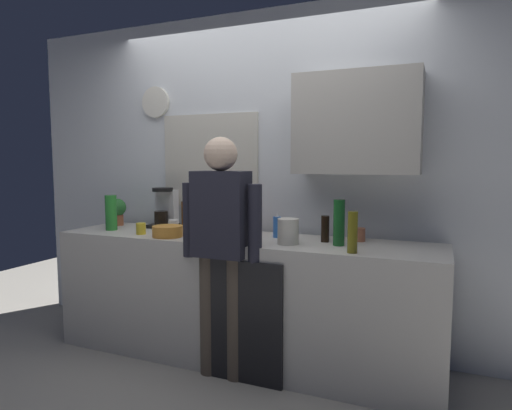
% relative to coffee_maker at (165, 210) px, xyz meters
% --- Properties ---
extents(ground_plane, '(8.00, 8.00, 0.00)m').
position_rel_coffee_maker_xyz_m(ground_plane, '(0.79, -0.52, -1.04)').
color(ground_plane, '#9E998E').
extents(kitchen_counter, '(2.80, 0.64, 0.90)m').
position_rel_coffee_maker_xyz_m(kitchen_counter, '(0.79, -0.22, -0.60)').
color(kitchen_counter, beige).
rests_on(kitchen_counter, ground_plane).
extents(dishwasher_panel, '(0.56, 0.02, 0.81)m').
position_rel_coffee_maker_xyz_m(dishwasher_panel, '(0.96, -0.55, -0.64)').
color(dishwasher_panel, black).
rests_on(dishwasher_panel, ground_plane).
extents(back_wall_assembly, '(4.40, 0.42, 2.60)m').
position_rel_coffee_maker_xyz_m(back_wall_assembly, '(0.89, 0.18, 0.31)').
color(back_wall_assembly, silver).
rests_on(back_wall_assembly, ground_plane).
extents(coffee_maker, '(0.20, 0.20, 0.33)m').
position_rel_coffee_maker_xyz_m(coffee_maker, '(0.00, 0.00, 0.00)').
color(coffee_maker, black).
rests_on(coffee_maker, kitchen_counter).
extents(bottle_clear_soda, '(0.09, 0.09, 0.28)m').
position_rel_coffee_maker_xyz_m(bottle_clear_soda, '(-0.30, -0.30, -0.01)').
color(bottle_clear_soda, '#2D8C33').
rests_on(bottle_clear_soda, kitchen_counter).
extents(bottle_dark_sauce, '(0.06, 0.06, 0.18)m').
position_rel_coffee_maker_xyz_m(bottle_dark_sauce, '(1.40, -0.16, -0.06)').
color(bottle_dark_sauce, black).
rests_on(bottle_dark_sauce, kitchen_counter).
extents(bottle_green_wine, '(0.07, 0.07, 0.30)m').
position_rel_coffee_maker_xyz_m(bottle_green_wine, '(1.51, -0.25, 0.00)').
color(bottle_green_wine, '#195923').
rests_on(bottle_green_wine, kitchen_counter).
extents(bottle_olive_oil, '(0.06, 0.06, 0.25)m').
position_rel_coffee_maker_xyz_m(bottle_olive_oil, '(1.64, -0.45, -0.02)').
color(bottle_olive_oil, olive).
rests_on(bottle_olive_oil, kitchen_counter).
extents(bottle_amber_beer, '(0.06, 0.06, 0.23)m').
position_rel_coffee_maker_xyz_m(bottle_amber_beer, '(0.24, -0.08, -0.03)').
color(bottle_amber_beer, brown).
rests_on(bottle_amber_beer, kitchen_counter).
extents(bottle_red_vinegar, '(0.06, 0.06, 0.22)m').
position_rel_coffee_maker_xyz_m(bottle_red_vinegar, '(0.77, -0.01, -0.04)').
color(bottle_red_vinegar, maroon).
rests_on(bottle_red_vinegar, kitchen_counter).
extents(cup_yellow_cup, '(0.07, 0.07, 0.08)m').
position_rel_coffee_maker_xyz_m(cup_yellow_cup, '(0.04, -0.38, -0.10)').
color(cup_yellow_cup, yellow).
rests_on(cup_yellow_cup, kitchen_counter).
extents(cup_terracotta_mug, '(0.08, 0.08, 0.09)m').
position_rel_coffee_maker_xyz_m(cup_terracotta_mug, '(1.61, -0.04, -0.10)').
color(cup_terracotta_mug, '#B26647').
rests_on(cup_terracotta_mug, kitchen_counter).
extents(cup_white_mug, '(0.08, 0.08, 0.09)m').
position_rel_coffee_maker_xyz_m(cup_white_mug, '(0.21, -0.20, -0.10)').
color(cup_white_mug, white).
rests_on(cup_white_mug, kitchen_counter).
extents(mixing_bowl, '(0.22, 0.22, 0.08)m').
position_rel_coffee_maker_xyz_m(mixing_bowl, '(0.29, -0.40, -0.11)').
color(mixing_bowl, orange).
rests_on(mixing_bowl, kitchen_counter).
extents(potted_plant, '(0.15, 0.15, 0.23)m').
position_rel_coffee_maker_xyz_m(potted_plant, '(-0.43, -0.08, -0.01)').
color(potted_plant, '#9E5638').
rests_on(potted_plant, kitchen_counter).
extents(dish_soap, '(0.06, 0.06, 0.18)m').
position_rel_coffee_maker_xyz_m(dish_soap, '(1.04, -0.12, -0.07)').
color(dish_soap, blue).
rests_on(dish_soap, kitchen_counter).
extents(storage_canister, '(0.14, 0.14, 0.17)m').
position_rel_coffee_maker_xyz_m(storage_canister, '(1.19, -0.33, -0.06)').
color(storage_canister, silver).
rests_on(storage_canister, kitchen_counter).
extents(person_at_sink, '(0.57, 0.22, 1.60)m').
position_rel_coffee_maker_xyz_m(person_at_sink, '(0.79, -0.52, -0.10)').
color(person_at_sink, brown).
rests_on(person_at_sink, ground_plane).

